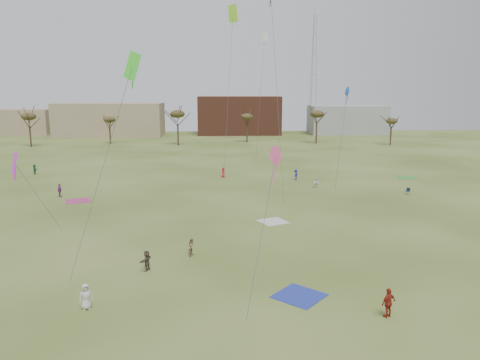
{
  "coord_description": "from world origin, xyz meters",
  "views": [
    {
      "loc": [
        -2.03,
        -28.58,
        13.36
      ],
      "look_at": [
        0.0,
        12.0,
        5.5
      ],
      "focal_mm": 34.13,
      "sensor_mm": 36.0,
      "label": 1
    }
  ],
  "objects_px": {
    "radio_tower": "(313,74)",
    "flyer_near_left": "(86,297)",
    "camp_chair_right": "(407,192)",
    "spectator_fore_a": "(388,303)"
  },
  "relations": [
    {
      "from": "camp_chair_right",
      "to": "radio_tower",
      "type": "distance_m",
      "value": 97.86
    },
    {
      "from": "camp_chair_right",
      "to": "radio_tower",
      "type": "xyz_separation_m",
      "value": [
        6.88,
        95.76,
        18.95
      ]
    },
    {
      "from": "spectator_fore_a",
      "to": "camp_chair_right",
      "type": "distance_m",
      "value": 36.1
    },
    {
      "from": "flyer_near_left",
      "to": "spectator_fore_a",
      "type": "height_order",
      "value": "spectator_fore_a"
    },
    {
      "from": "radio_tower",
      "to": "flyer_near_left",
      "type": "bearing_deg",
      "value": -107.66
    },
    {
      "from": "spectator_fore_a",
      "to": "radio_tower",
      "type": "bearing_deg",
      "value": -126.97
    },
    {
      "from": "flyer_near_left",
      "to": "camp_chair_right",
      "type": "height_order",
      "value": "flyer_near_left"
    },
    {
      "from": "flyer_near_left",
      "to": "spectator_fore_a",
      "type": "distance_m",
      "value": 18.57
    },
    {
      "from": "flyer_near_left",
      "to": "camp_chair_right",
      "type": "xyz_separation_m",
      "value": [
        33.43,
        30.89,
        -0.57
      ]
    },
    {
      "from": "spectator_fore_a",
      "to": "radio_tower",
      "type": "relative_size",
      "value": 0.04
    }
  ]
}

